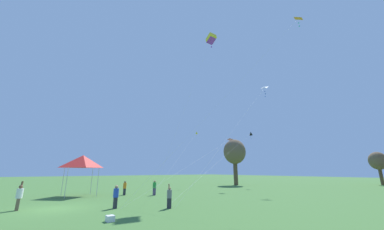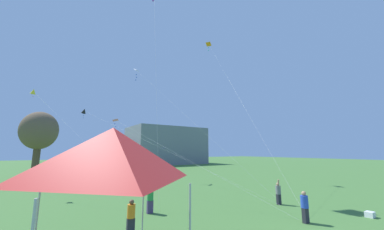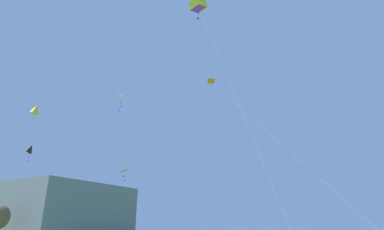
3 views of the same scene
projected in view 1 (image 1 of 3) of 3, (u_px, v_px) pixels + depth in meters
name	position (u px, v px, depth m)	size (l,w,h in m)	color
ground_plane	(55.00, 209.00, 15.40)	(220.00, 220.00, 0.00)	#427033
tree_far_left	(235.00, 152.00, 42.81)	(4.37, 4.37, 8.82)	brown
tree_far_centre	(378.00, 161.00, 42.41)	(3.14, 3.14, 6.34)	brown
festival_tent	(83.00, 161.00, 24.14)	(3.33, 3.33, 4.38)	#B7B7BC
cooler_box	(110.00, 219.00, 11.62)	(0.48, 0.40, 0.31)	white
person_white_shirt	(19.00, 196.00, 15.01)	(0.40, 0.40, 1.95)	brown
person_blue_shirt	(116.00, 196.00, 15.83)	(0.38, 0.38, 1.62)	#282833
person_green_shirt	(154.00, 187.00, 24.25)	(0.38, 0.38, 1.61)	#473860
person_orange_shirt	(125.00, 188.00, 24.30)	(0.36, 0.36, 1.53)	#282833
person_grey_shirt	(169.00, 196.00, 15.84)	(0.36, 0.36, 1.73)	#282833
kite_white_delta_0	(264.00, 88.00, 33.96)	(5.38, 20.01, 16.01)	silver
kite_yellow_diamond_1	(196.00, 133.00, 38.61)	(7.90, 12.40, 9.62)	silver
kite_black_diamond_2	(251.00, 134.00, 39.27)	(10.67, 23.83, 9.81)	silver
kite_yellow_box_3	(211.00, 39.00, 31.38)	(2.94, 7.97, 22.15)	silver
kite_orange_delta_4	(298.00, 19.00, 24.75)	(7.10, 17.57, 20.15)	silver
kite_pink_delta_5	(229.00, 140.00, 32.08)	(6.27, 18.27, 7.46)	silver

